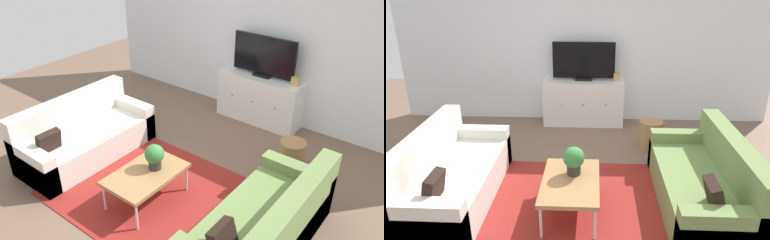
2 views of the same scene
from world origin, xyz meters
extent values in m
plane|color=brown|center=(0.00, 0.00, 0.00)|extent=(10.00, 10.00, 0.00)
cube|color=white|center=(0.00, 2.55, 1.35)|extent=(6.40, 0.12, 2.70)
cube|color=maroon|center=(0.00, -0.15, 0.01)|extent=(2.50, 1.90, 0.01)
cube|color=silver|center=(-1.35, -0.10, 0.20)|extent=(0.84, 1.85, 0.40)
cube|color=silver|center=(-1.67, -0.10, 0.41)|extent=(0.20, 1.85, 0.82)
cube|color=silver|center=(-1.35, 0.74, 0.27)|extent=(0.84, 0.18, 0.54)
cube|color=silver|center=(-1.35, -0.94, 0.27)|extent=(0.84, 0.18, 0.54)
cube|color=black|center=(-1.30, -0.70, 0.52)|extent=(0.16, 0.30, 0.31)
cube|color=olive|center=(1.35, -0.10, 0.20)|extent=(0.84, 1.85, 0.40)
cube|color=olive|center=(1.67, -0.10, 0.41)|extent=(0.20, 1.85, 0.82)
cube|color=olive|center=(1.35, 0.74, 0.27)|extent=(0.84, 0.18, 0.54)
cube|color=olive|center=(1.35, -0.94, 0.27)|extent=(0.84, 0.18, 0.54)
cube|color=black|center=(1.30, -0.70, 0.52)|extent=(0.18, 0.30, 0.32)
cube|color=#A37547|center=(-0.04, -0.29, 0.38)|extent=(0.60, 0.93, 0.04)
cylinder|color=silver|center=(-0.30, -0.72, 0.18)|extent=(0.03, 0.03, 0.36)
cylinder|color=silver|center=(0.22, -0.72, 0.18)|extent=(0.03, 0.03, 0.36)
cylinder|color=silver|center=(-0.30, 0.13, 0.18)|extent=(0.03, 0.03, 0.36)
cylinder|color=silver|center=(0.22, 0.13, 0.18)|extent=(0.03, 0.03, 0.36)
cylinder|color=#2D2D2D|center=(-0.01, -0.16, 0.46)|extent=(0.15, 0.15, 0.11)
sphere|color=#387A3D|center=(-0.01, -0.16, 0.60)|extent=(0.23, 0.23, 0.23)
cube|color=white|center=(0.01, 2.27, 0.39)|extent=(1.35, 0.44, 0.77)
sphere|color=#B79338|center=(-0.37, 2.04, 0.42)|extent=(0.03, 0.03, 0.03)
sphere|color=#B79338|center=(0.01, 2.04, 0.42)|extent=(0.03, 0.03, 0.03)
sphere|color=#B79338|center=(0.39, 2.04, 0.42)|extent=(0.03, 0.03, 0.03)
cube|color=black|center=(0.01, 2.29, 0.79)|extent=(0.28, 0.16, 0.04)
cube|color=black|center=(0.01, 2.29, 1.11)|extent=(1.03, 0.04, 0.60)
cube|color=tan|center=(0.56, 2.27, 0.84)|extent=(0.11, 0.07, 0.13)
cylinder|color=#9E7547|center=(1.03, 1.33, 0.21)|extent=(0.34, 0.34, 0.43)
camera|label=1|loc=(2.62, -2.82, 3.10)|focal=36.44mm
camera|label=2|loc=(0.19, -3.46, 2.35)|focal=33.03mm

